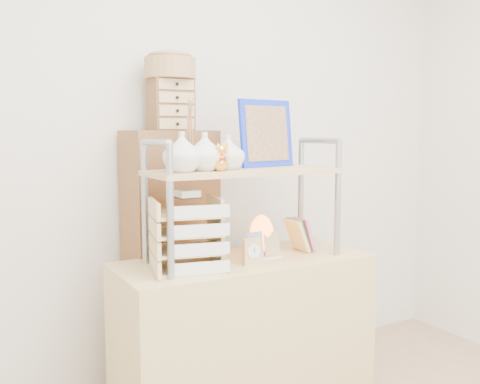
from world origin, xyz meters
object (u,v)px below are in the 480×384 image
at_px(desk, 244,336).
at_px(cabinet, 171,263).
at_px(salt_lamp, 261,234).
at_px(letter_tray, 187,238).

xyz_separation_m(desk, cabinet, (-0.22, 0.37, 0.30)).
xyz_separation_m(desk, salt_lamp, (0.11, 0.03, 0.47)).
height_order(cabinet, salt_lamp, cabinet).
relative_size(cabinet, salt_lamp, 6.89).
relative_size(desk, salt_lamp, 6.12).
bearing_deg(desk, letter_tray, -170.69).
bearing_deg(letter_tray, desk, 9.31).
height_order(letter_tray, salt_lamp, letter_tray).
relative_size(desk, letter_tray, 3.45).
height_order(desk, salt_lamp, salt_lamp).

